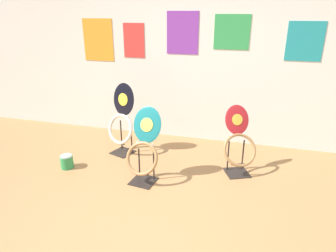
{
  "coord_description": "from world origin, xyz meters",
  "views": [
    {
      "loc": [
        0.84,
        -1.98,
        1.91
      ],
      "look_at": [
        -0.11,
        1.42,
        0.55
      ],
      "focal_mm": 32.0,
      "sensor_mm": 36.0,
      "label": 1
    }
  ],
  "objects_px": {
    "toilet_seat_display_teal_sax": "(144,149)",
    "toilet_seat_display_crimson_swirl": "(239,145)",
    "toilet_seat_display_jazz_black": "(122,122)",
    "paint_can": "(67,161)"
  },
  "relations": [
    {
      "from": "toilet_seat_display_crimson_swirl",
      "to": "paint_can",
      "type": "distance_m",
      "value": 2.2
    },
    {
      "from": "paint_can",
      "to": "toilet_seat_display_jazz_black",
      "type": "bearing_deg",
      "value": 49.65
    },
    {
      "from": "toilet_seat_display_teal_sax",
      "to": "toilet_seat_display_jazz_black",
      "type": "distance_m",
      "value": 0.85
    },
    {
      "from": "toilet_seat_display_teal_sax",
      "to": "paint_can",
      "type": "xyz_separation_m",
      "value": [
        -1.08,
        0.02,
        -0.33
      ]
    },
    {
      "from": "toilet_seat_display_teal_sax",
      "to": "toilet_seat_display_jazz_black",
      "type": "relative_size",
      "value": 0.88
    },
    {
      "from": "toilet_seat_display_teal_sax",
      "to": "toilet_seat_display_crimson_swirl",
      "type": "relative_size",
      "value": 1.06
    },
    {
      "from": "toilet_seat_display_teal_sax",
      "to": "toilet_seat_display_crimson_swirl",
      "type": "distance_m",
      "value": 1.16
    },
    {
      "from": "toilet_seat_display_teal_sax",
      "to": "toilet_seat_display_crimson_swirl",
      "type": "xyz_separation_m",
      "value": [
        1.05,
        0.49,
        -0.04
      ]
    },
    {
      "from": "toilet_seat_display_crimson_swirl",
      "to": "paint_can",
      "type": "xyz_separation_m",
      "value": [
        -2.13,
        -0.47,
        -0.29
      ]
    },
    {
      "from": "toilet_seat_display_crimson_swirl",
      "to": "toilet_seat_display_jazz_black",
      "type": "distance_m",
      "value": 1.62
    }
  ]
}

